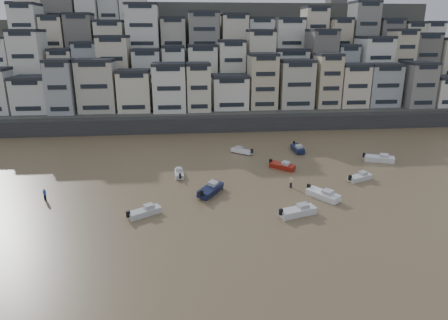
{
  "coord_description": "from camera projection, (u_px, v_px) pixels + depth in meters",
  "views": [
    {
      "loc": [
        -0.56,
        -27.38,
        22.45
      ],
      "look_at": [
        5.43,
        30.0,
        4.0
      ],
      "focal_mm": 32.0,
      "sensor_mm": 36.0,
      "label": 1
    }
  ],
  "objects": [
    {
      "name": "boat_g",
      "position": [
        379.0,
        158.0,
        72.53
      ],
      "size": [
        5.92,
        3.87,
        1.54
      ],
      "primitive_type": null,
      "rotation": [
        0.0,
        0.0,
        -0.39
      ],
      "color": "white",
      "rests_on": "ground"
    },
    {
      "name": "boat_a",
      "position": [
        298.0,
        210.0,
        51.2
      ],
      "size": [
        5.71,
        3.36,
        1.48
      ],
      "primitive_type": null,
      "rotation": [
        0.0,
        0.0,
        0.31
      ],
      "color": "silver",
      "rests_on": "ground"
    },
    {
      "name": "person_pink",
      "position": [
        291.0,
        182.0,
        60.39
      ],
      "size": [
        0.44,
        0.44,
        1.74
      ],
      "primitive_type": null,
      "color": "#D3AB95",
      "rests_on": "ground"
    },
    {
      "name": "boat_e",
      "position": [
        282.0,
        165.0,
        68.69
      ],
      "size": [
        4.69,
        4.54,
        1.34
      ],
      "primitive_type": null,
      "rotation": [
        0.0,
        0.0,
        -0.75
      ],
      "color": "maroon",
      "rests_on": "ground"
    },
    {
      "name": "boat_c",
      "position": [
        211.0,
        189.0,
        58.05
      ],
      "size": [
        4.69,
        6.01,
        1.6
      ],
      "primitive_type": null,
      "rotation": [
        0.0,
        0.0,
        1.02
      ],
      "color": "#13193C",
      "rests_on": "ground"
    },
    {
      "name": "boat_d",
      "position": [
        360.0,
        176.0,
        63.43
      ],
      "size": [
        4.95,
        3.37,
        1.29
      ],
      "primitive_type": null,
      "rotation": [
        0.0,
        0.0,
        0.43
      ],
      "color": "silver",
      "rests_on": "ground"
    },
    {
      "name": "person_blue",
      "position": [
        45.0,
        194.0,
        55.78
      ],
      "size": [
        0.44,
        0.44,
        1.74
      ],
      "primitive_type": null,
      "color": "blue",
      "rests_on": "ground"
    },
    {
      "name": "harbor_wall",
      "position": [
        228.0,
        124.0,
        94.87
      ],
      "size": [
        140.0,
        3.0,
        3.5
      ],
      "primitive_type": "cube",
      "color": "#38383A",
      "rests_on": "ground"
    },
    {
      "name": "boat_b",
      "position": [
        323.0,
        194.0,
        56.34
      ],
      "size": [
        4.54,
        5.57,
        1.5
      ],
      "primitive_type": null,
      "rotation": [
        0.0,
        0.0,
        -0.98
      ],
      "color": "white",
      "rests_on": "ground"
    },
    {
      "name": "boat_f",
      "position": [
        179.0,
        173.0,
        65.29
      ],
      "size": [
        1.78,
        4.44,
        1.18
      ],
      "primitive_type": null,
      "rotation": [
        0.0,
        0.0,
        1.65
      ],
      "color": "silver",
      "rests_on": "ground"
    },
    {
      "name": "hillside",
      "position": [
        229.0,
        63.0,
        129.65
      ],
      "size": [
        141.04,
        66.0,
        50.0
      ],
      "color": "#4C4C47",
      "rests_on": "ground"
    },
    {
      "name": "boat_j",
      "position": [
        144.0,
        211.0,
        51.19
      ],
      "size": [
        4.87,
        3.92,
        1.3
      ],
      "primitive_type": null,
      "rotation": [
        0.0,
        0.0,
        0.58
      ],
      "color": "silver",
      "rests_on": "ground"
    },
    {
      "name": "boat_i",
      "position": [
        298.0,
        148.0,
        78.76
      ],
      "size": [
        1.84,
        5.47,
        1.49
      ],
      "primitive_type": null,
      "rotation": [
        0.0,
        0.0,
        -1.56
      ],
      "color": "#12193A",
      "rests_on": "ground"
    },
    {
      "name": "boat_h",
      "position": [
        242.0,
        150.0,
        77.57
      ],
      "size": [
        4.61,
        4.26,
        1.29
      ],
      "primitive_type": null,
      "rotation": [
        0.0,
        0.0,
        2.43
      ],
      "color": "silver",
      "rests_on": "ground"
    },
    {
      "name": "ground",
      "position": [
        196.0,
        319.0,
        32.83
      ],
      "size": [
        400.0,
        400.0,
        0.0
      ],
      "primitive_type": "plane",
      "color": "olive",
      "rests_on": "ground"
    }
  ]
}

